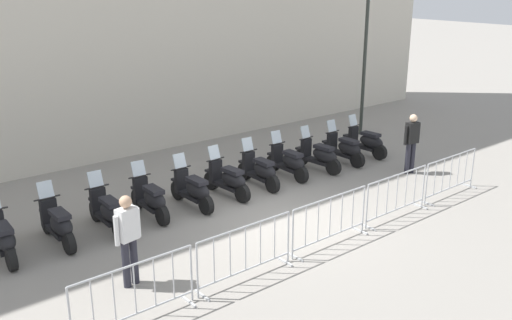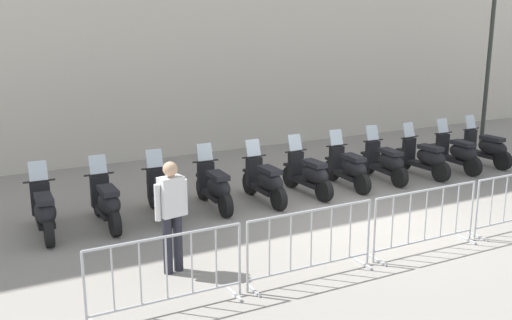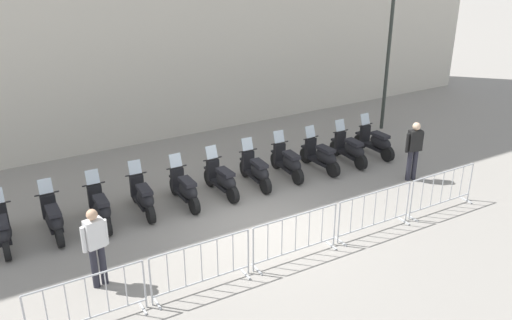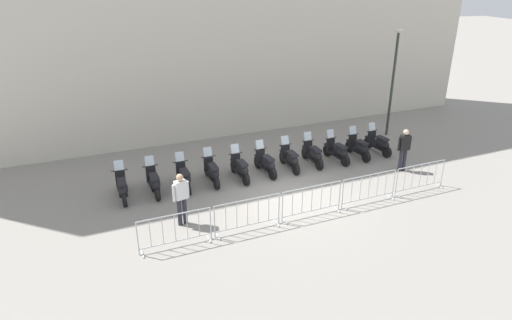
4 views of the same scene
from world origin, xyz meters
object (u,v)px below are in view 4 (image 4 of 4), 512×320
Objects in this scene: motorcycle_1 at (154,182)px; officer_mid_plaza at (181,196)px; motorcycle_2 at (184,177)px; motorcycle_7 at (313,154)px; motorcycle_10 at (379,143)px; barrier_segment_3 at (369,189)px; officer_near_row_end at (404,148)px; motorcycle_4 at (241,168)px; motorcycle_6 at (290,159)px; motorcycle_0 at (122,187)px; motorcycle_3 at (212,172)px; motorcycle_9 at (359,148)px; barrier_segment_1 at (248,215)px; barrier_segment_2 at (312,201)px; motorcycle_5 at (266,163)px; street_lamp at (394,71)px; motorcycle_8 at (338,151)px; barrier_segment_0 at (175,231)px; barrier_segment_4 at (420,178)px.

motorcycle_1 is 1.00× the size of officer_mid_plaza.
motorcycle_2 is 2.55m from officer_mid_plaza.
officer_mid_plaza is at bearing -149.87° from motorcycle_7.
motorcycle_10 is at bearing 22.71° from officer_mid_plaza.
officer_near_row_end is (2.62, 2.10, 0.46)m from barrier_segment_3.
motorcycle_7 is (3.21, 0.60, 0.00)m from motorcycle_4.
motorcycle_2 is at bearing -171.55° from motorcycle_6.
motorcycle_1 is 3.27m from motorcycle_4.
motorcycle_0 and motorcycle_3 have the same top height.
motorcycle_7 is 3.62m from barrier_segment_3.
barrier_segment_3 is (0.58, -3.57, 0.07)m from motorcycle_7.
officer_mid_plaza reaches higher than motorcycle_9.
barrier_segment_1 is (3.70, -3.12, 0.07)m from motorcycle_0.
motorcycle_1 reaches higher than barrier_segment_2.
officer_mid_plaza is (-5.72, -3.32, 0.53)m from motorcycle_7.
motorcycle_1 is at bearing -172.59° from motorcycle_5.
street_lamp is (6.52, 6.41, 2.58)m from barrier_segment_2.
motorcycle_1 is 1.01× the size of motorcycle_8.
motorcycle_8 is 0.81× the size of barrier_segment_3.
motorcycle_1 is 9.80m from motorcycle_10.
motorcycle_4 is 0.34× the size of street_lamp.
barrier_segment_1 is (1.53, -3.36, 0.07)m from motorcycle_2.
motorcycle_9 is at bearing 7.94° from motorcycle_2.
officer_mid_plaza reaches higher than motorcycle_7.
motorcycle_7 reaches higher than barrier_segment_2.
motorcycle_0 and motorcycle_1 have the same top height.
motorcycle_0 is 0.81× the size of barrier_segment_3.
motorcycle_3 and motorcycle_5 have the same top height.
barrier_segment_0 is at bearing -171.78° from barrier_segment_2.
barrier_segment_3 is (1.64, -3.36, 0.07)m from motorcycle_6.
officer_mid_plaza is (-8.96, -3.75, 0.53)m from motorcycle_10.
motorcycle_5 is at bearing -171.98° from motorcycle_9.
motorcycle_10 is (6.45, 1.03, 0.00)m from motorcycle_4.
barrier_segment_2 is at bearing -31.25° from motorcycle_1.
motorcycle_6 is at bearing 55.29° from barrier_segment_1.
motorcycle_2 is 6.54m from motorcycle_8.
motorcycle_3 is at bearing -171.90° from motorcycle_10.
barrier_segment_2 is at bearing -39.13° from motorcycle_2.
motorcycle_5 is (4.32, 0.56, 0.00)m from motorcycle_1.
barrier_segment_4 is 8.52m from officer_mid_plaza.
motorcycle_7 is at bearing 36.82° from barrier_segment_0.
motorcycle_2 and motorcycle_4 have the same top height.
motorcycle_9 reaches higher than barrier_segment_3.
motorcycle_8 is at bearing 7.49° from motorcycle_0.
barrier_segment_0 is 0.42× the size of street_lamp.
motorcycle_7 is at bearing 8.96° from motorcycle_2.
officer_mid_plaza is at bearing -151.14° from street_lamp.
motorcycle_0 is at bearing -173.48° from motorcycle_4.
barrier_segment_0 is at bearing -114.17° from motorcycle_3.
motorcycle_0 and motorcycle_10 have the same top height.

